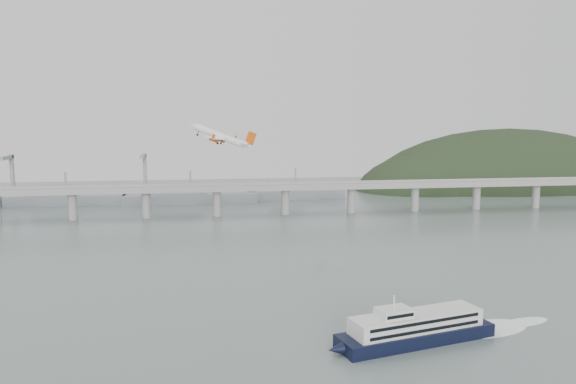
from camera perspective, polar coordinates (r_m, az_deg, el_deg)
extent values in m
plane|color=slate|center=(219.34, 2.20, -11.26)|extent=(900.00, 900.00, 0.00)
cube|color=gray|center=(408.94, -3.05, 0.41)|extent=(800.00, 22.00, 2.20)
cube|color=gray|center=(398.33, -2.91, 0.51)|extent=(800.00, 0.60, 1.80)
cube|color=gray|center=(419.08, -3.20, 0.86)|extent=(800.00, 0.60, 1.80)
cylinder|color=gray|center=(418.43, -21.06, -1.37)|extent=(6.00, 6.00, 21.00)
cylinder|color=gray|center=(410.51, -14.23, -1.26)|extent=(6.00, 6.00, 21.00)
cylinder|color=gray|center=(408.59, -7.23, -1.13)|extent=(6.00, 6.00, 21.00)
cylinder|color=gray|center=(412.77, -0.28, -0.98)|extent=(6.00, 6.00, 21.00)
cylinder|color=gray|center=(422.86, 6.44, -0.82)|extent=(6.00, 6.00, 21.00)
cylinder|color=gray|center=(438.46, 12.76, -0.66)|extent=(6.00, 6.00, 21.00)
cylinder|color=gray|center=(459.00, 18.59, -0.51)|extent=(6.00, 6.00, 21.00)
cylinder|color=gray|center=(483.85, 23.86, -0.37)|extent=(6.00, 6.00, 21.00)
ellipsoid|color=black|center=(623.36, 21.22, -1.15)|extent=(320.00, 150.00, 156.00)
ellipsoid|color=black|center=(572.03, 13.47, -0.98)|extent=(140.00, 110.00, 96.00)
cube|color=gray|center=(491.18, -21.57, -0.79)|extent=(95.67, 20.15, 8.00)
cube|color=gray|center=(492.39, -22.70, 0.11)|extent=(33.90, 15.02, 8.00)
cylinder|color=gray|center=(489.26, -21.67, 1.06)|extent=(1.60, 1.60, 14.00)
cube|color=gray|center=(473.72, -9.84, -0.66)|extent=(110.55, 21.43, 8.00)
cube|color=gray|center=(473.03, -11.20, 0.27)|extent=(39.01, 16.73, 8.00)
cylinder|color=gray|center=(471.73, -9.89, 1.26)|extent=(1.60, 1.60, 14.00)
cube|color=gray|center=(489.96, 0.76, -0.28)|extent=(85.00, 13.60, 8.00)
cube|color=gray|center=(487.63, -0.22, 0.63)|extent=(29.75, 11.90, 8.00)
cylinder|color=gray|center=(488.04, 0.76, 1.58)|extent=(1.60, 1.60, 14.00)
cube|color=gray|center=(531.30, -26.20, 1.29)|extent=(3.00, 3.00, 40.00)
cube|color=gray|center=(520.38, -26.65, 3.14)|extent=(3.00, 28.00, 3.00)
cube|color=gray|center=(508.95, -14.31, 1.59)|extent=(3.00, 3.00, 40.00)
cube|color=gray|center=(497.55, -14.49, 3.54)|extent=(3.00, 28.00, 3.00)
cube|color=black|center=(188.28, 12.85, -14.01)|extent=(54.03, 24.70, 4.20)
cone|color=black|center=(174.48, 4.91, -15.63)|extent=(6.10, 5.33, 4.20)
cube|color=silver|center=(186.61, 12.89, -12.66)|extent=(45.37, 20.67, 5.25)
cube|color=black|center=(182.12, 13.89, -12.75)|extent=(38.83, 9.62, 1.05)
cube|color=black|center=(183.00, 13.86, -13.49)|extent=(38.83, 9.62, 1.05)
cube|color=black|center=(190.24, 11.96, -11.80)|extent=(38.83, 9.62, 1.05)
cube|color=black|center=(191.08, 11.94, -12.51)|extent=(38.83, 9.62, 1.05)
cube|color=silver|center=(180.77, 10.70, -11.93)|extent=(11.95, 9.64, 2.73)
cube|color=black|center=(177.85, 11.37, -12.28)|extent=(9.22, 2.36, 1.05)
cylinder|color=silver|center=(179.69, 10.73, -10.92)|extent=(0.63, 0.63, 4.20)
ellipsoid|color=white|center=(206.47, 19.70, -12.92)|extent=(32.99, 21.87, 0.21)
ellipsoid|color=white|center=(216.16, 22.67, -12.13)|extent=(23.84, 12.73, 0.21)
cylinder|color=white|center=(276.67, -6.94, 5.70)|extent=(24.35, 14.18, 11.73)
cone|color=white|center=(281.92, -9.62, 6.68)|extent=(5.59, 4.96, 4.41)
cone|color=white|center=(271.96, -4.06, 4.74)|extent=(6.26, 5.02, 4.72)
cube|color=white|center=(276.46, -6.83, 5.46)|extent=(15.85, 30.79, 3.38)
cube|color=white|center=(272.15, -4.19, 4.93)|extent=(6.78, 11.37, 1.74)
cube|color=#D04B0E|center=(271.61, -3.81, 5.47)|extent=(5.68, 2.31, 7.04)
cylinder|color=#D04B0E|center=(281.82, -6.81, 5.29)|extent=(4.86, 3.80, 3.32)
cylinder|color=black|center=(282.46, -7.16, 5.42)|extent=(1.77, 2.28, 2.12)
cube|color=white|center=(281.72, -6.75, 5.47)|extent=(2.45, 1.15, 1.82)
cylinder|color=#D04B0E|center=(272.31, -7.55, 5.31)|extent=(4.86, 3.80, 3.32)
cylinder|color=black|center=(272.97, -7.91, 5.44)|extent=(1.77, 2.28, 2.12)
cube|color=white|center=(272.21, -7.49, 5.49)|extent=(2.45, 1.15, 1.82)
cylinder|color=black|center=(278.89, -6.77, 5.13)|extent=(1.13, 0.61, 2.21)
cylinder|color=black|center=(279.01, -6.83, 4.94)|extent=(1.35, 0.80, 1.31)
cylinder|color=black|center=(274.39, -7.11, 5.14)|extent=(1.13, 0.61, 2.21)
cylinder|color=black|center=(274.51, -7.18, 4.94)|extent=(1.35, 0.80, 1.31)
cylinder|color=black|center=(280.81, -9.12, 5.94)|extent=(1.13, 0.61, 2.21)
cylinder|color=black|center=(280.92, -9.18, 5.75)|extent=(1.35, 0.80, 1.31)
cube|color=#D04B0E|center=(290.57, -5.37, 5.51)|extent=(2.07, 0.89, 2.59)
cube|color=#D04B0E|center=(261.04, -7.59, 5.59)|extent=(2.07, 0.89, 2.59)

